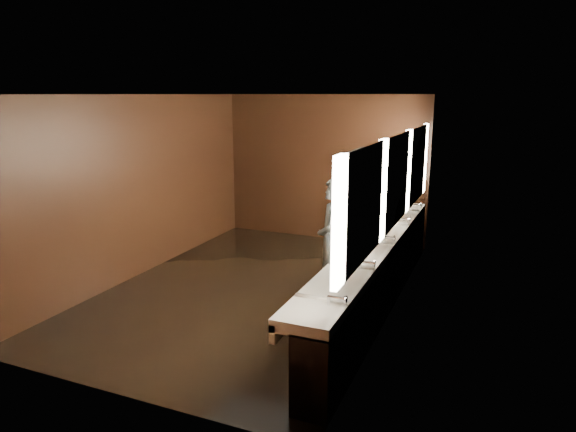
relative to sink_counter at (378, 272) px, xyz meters
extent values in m
plane|color=black|center=(-1.79, 0.00, -0.50)|extent=(6.00, 6.00, 0.00)
cube|color=#2D2D2B|center=(-1.79, 0.00, 2.30)|extent=(4.00, 6.00, 0.02)
cube|color=black|center=(-1.79, 3.00, 0.90)|extent=(4.00, 0.02, 2.80)
cube|color=black|center=(-1.79, -3.00, 0.90)|extent=(4.00, 0.02, 2.80)
cube|color=black|center=(-3.79, 0.00, 0.90)|extent=(0.02, 6.00, 2.80)
cube|color=black|center=(0.21, 0.00, 0.90)|extent=(0.02, 6.00, 2.80)
cube|color=black|center=(0.03, 0.00, -0.09)|extent=(0.36, 5.40, 0.81)
cube|color=silver|center=(-0.07, 0.00, 0.35)|extent=(0.55, 5.40, 0.12)
cube|color=silver|center=(-0.31, 0.00, 0.27)|extent=(0.06, 5.40, 0.18)
cylinder|color=silver|center=(0.12, -2.20, 0.49)|extent=(0.18, 0.04, 0.04)
cylinder|color=silver|center=(0.12, -1.10, 0.49)|extent=(0.18, 0.04, 0.04)
cylinder|color=silver|center=(0.12, 0.00, 0.49)|extent=(0.18, 0.04, 0.04)
cylinder|color=silver|center=(0.12, 1.10, 0.49)|extent=(0.18, 0.04, 0.04)
cylinder|color=silver|center=(0.12, 2.20, 0.49)|extent=(0.18, 0.04, 0.04)
cube|color=#FCEECF|center=(0.18, -2.40, 1.25)|extent=(0.06, 0.22, 1.15)
cube|color=white|center=(0.19, -1.60, 1.25)|extent=(0.03, 1.32, 1.15)
cube|color=#FCEECF|center=(0.18, -0.80, 1.25)|extent=(0.06, 0.23, 1.15)
cube|color=white|center=(0.19, 0.00, 1.25)|extent=(0.03, 1.32, 1.15)
cube|color=#FCEECF|center=(0.18, 0.80, 1.25)|extent=(0.06, 0.23, 1.15)
cube|color=white|center=(0.19, 1.60, 1.25)|extent=(0.03, 1.32, 1.15)
cube|color=#FCEECF|center=(0.18, 2.40, 1.25)|extent=(0.06, 0.22, 1.15)
imported|color=#96B2E0|center=(-0.65, 0.04, 0.36)|extent=(0.53, 0.70, 1.71)
cylinder|color=black|center=(-0.22, -2.03, -0.22)|extent=(0.46, 0.46, 0.55)
camera|label=1|loc=(1.40, -6.41, 2.31)|focal=32.00mm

